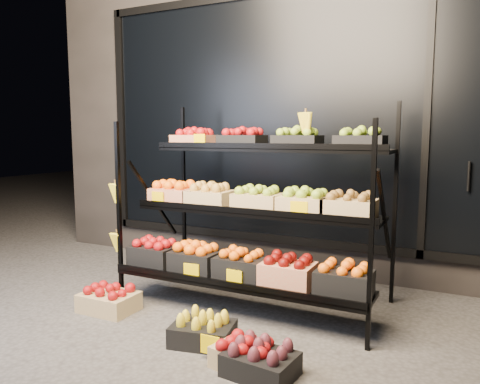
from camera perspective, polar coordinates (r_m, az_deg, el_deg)
The scene contains 8 objects.
ground at distance 3.50m, azimuth -2.82°, elevation -16.55°, with size 24.00×24.00×0.00m, color #514F4C.
building at distance 5.61m, azimuth 10.35°, elevation 10.55°, with size 6.00×2.08×3.50m.
display_rack at distance 3.79m, azimuth 1.41°, elevation -2.23°, with size 2.18×1.02×1.69m.
tag_floor_b at distance 3.08m, azimuth -3.67°, elevation -18.78°, with size 0.13×0.01×0.12m, color #E9C300.
floor_crate_left at distance 3.95m, azimuth -15.70°, elevation -12.43°, with size 0.43×0.32×0.21m.
floor_crate_midleft at distance 3.28m, azimuth -4.55°, elevation -16.42°, with size 0.46×0.38×0.20m.
floor_crate_midright at distance 2.96m, azimuth 0.85°, elevation -19.13°, with size 0.44×0.36×0.20m.
floor_crate_right at distance 2.89m, azimuth 2.51°, elevation -19.79°, with size 0.43×0.34×0.20m.
Camera 1 is at (1.57, -2.79, 1.41)m, focal length 35.00 mm.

